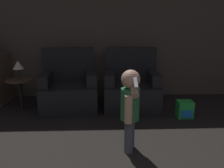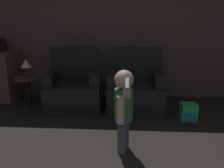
{
  "view_description": "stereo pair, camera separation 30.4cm",
  "coord_description": "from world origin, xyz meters",
  "px_view_note": "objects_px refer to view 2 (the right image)",
  "views": [
    {
      "loc": [
        -0.28,
        0.08,
        1.35
      ],
      "look_at": [
        -0.17,
        3.03,
        0.61
      ],
      "focal_mm": 35.0,
      "sensor_mm": 36.0,
      "label": 1
    },
    {
      "loc": [
        0.02,
        0.09,
        1.35
      ],
      "look_at": [
        -0.17,
        3.03,
        0.61
      ],
      "focal_mm": 35.0,
      "sensor_mm": 36.0,
      "label": 2
    }
  ],
  "objects_px": {
    "armchair_left": "(74,87)",
    "person_toddler": "(124,105)",
    "toy_backpack": "(189,112)",
    "armchair_right": "(136,88)",
    "lamp": "(26,64)"
  },
  "relations": [
    {
      "from": "armchair_left",
      "to": "armchair_right",
      "type": "distance_m",
      "value": 1.09
    },
    {
      "from": "toy_backpack",
      "to": "lamp",
      "type": "bearing_deg",
      "value": 170.13
    },
    {
      "from": "armchair_left",
      "to": "toy_backpack",
      "type": "bearing_deg",
      "value": -21.5
    },
    {
      "from": "person_toddler",
      "to": "armchair_left",
      "type": "bearing_deg",
      "value": -134.17
    },
    {
      "from": "armchair_left",
      "to": "person_toddler",
      "type": "xyz_separation_m",
      "value": [
        0.89,
        -1.45,
        0.21
      ]
    },
    {
      "from": "armchair_right",
      "to": "lamp",
      "type": "distance_m",
      "value": 1.95
    },
    {
      "from": "armchair_left",
      "to": "person_toddler",
      "type": "bearing_deg",
      "value": -64.08
    },
    {
      "from": "armchair_left",
      "to": "person_toddler",
      "type": "height_order",
      "value": "armchair_left"
    },
    {
      "from": "armchair_left",
      "to": "toy_backpack",
      "type": "relative_size",
      "value": 3.9
    },
    {
      "from": "armchair_left",
      "to": "lamp",
      "type": "height_order",
      "value": "armchair_left"
    },
    {
      "from": "armchair_right",
      "to": "toy_backpack",
      "type": "xyz_separation_m",
      "value": [
        0.78,
        -0.53,
        -0.21
      ]
    },
    {
      "from": "armchair_right",
      "to": "toy_backpack",
      "type": "height_order",
      "value": "armchair_right"
    },
    {
      "from": "armchair_left",
      "to": "armchair_right",
      "type": "xyz_separation_m",
      "value": [
        1.09,
        0.0,
        0.0
      ]
    },
    {
      "from": "armchair_left",
      "to": "person_toddler",
      "type": "relative_size",
      "value": 1.1
    },
    {
      "from": "armchair_left",
      "to": "person_toddler",
      "type": "distance_m",
      "value": 1.72
    }
  ]
}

